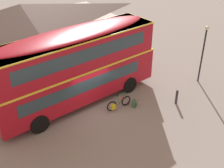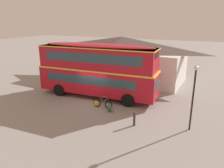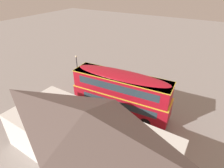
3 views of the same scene
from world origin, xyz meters
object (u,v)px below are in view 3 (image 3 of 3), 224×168
at_px(touring_bicycle, 117,95).
at_px(backpack_on_ground, 112,92).
at_px(water_bottle_clear_plastic, 109,93).
at_px(kerb_bollard, 102,82).
at_px(double_decker_bus, 121,91).
at_px(street_lamp, 77,66).

distance_m(touring_bicycle, backpack_on_ground, 1.02).
height_order(water_bottle_clear_plastic, kerb_bollard, kerb_bollard).
xyz_separation_m(double_decker_bus, touring_bicycle, (1.61, -2.13, -2.27)).
relative_size(backpack_on_ground, water_bottle_clear_plastic, 2.47).
xyz_separation_m(double_decker_bus, kerb_bollard, (4.97, -3.82, -2.15)).
xyz_separation_m(touring_bicycle, water_bottle_clear_plastic, (1.38, -0.36, -0.27)).
height_order(touring_bicycle, water_bottle_clear_plastic, touring_bicycle).
bearing_deg(double_decker_bus, street_lamp, -18.41).
xyz_separation_m(touring_bicycle, backpack_on_ground, (0.91, -0.45, -0.09)).
height_order(backpack_on_ground, water_bottle_clear_plastic, backpack_on_ground).
height_order(street_lamp, kerb_bollard, street_lamp).
bearing_deg(street_lamp, touring_bicycle, 174.52).
xyz_separation_m(water_bottle_clear_plastic, street_lamp, (5.33, -0.29, 2.50)).
xyz_separation_m(double_decker_bus, street_lamp, (8.33, -2.77, -0.04)).
xyz_separation_m(street_lamp, kerb_bollard, (-3.36, -1.05, -2.11)).
bearing_deg(touring_bicycle, double_decker_bus, 127.20).
distance_m(double_decker_bus, water_bottle_clear_plastic, 4.65).
height_order(touring_bicycle, backpack_on_ground, touring_bicycle).
distance_m(backpack_on_ground, water_bottle_clear_plastic, 0.51).
bearing_deg(kerb_bollard, water_bottle_clear_plastic, 145.93).
xyz_separation_m(backpack_on_ground, street_lamp, (5.80, -0.20, 2.32)).
xyz_separation_m(backpack_on_ground, kerb_bollard, (2.44, -1.24, 0.21)).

